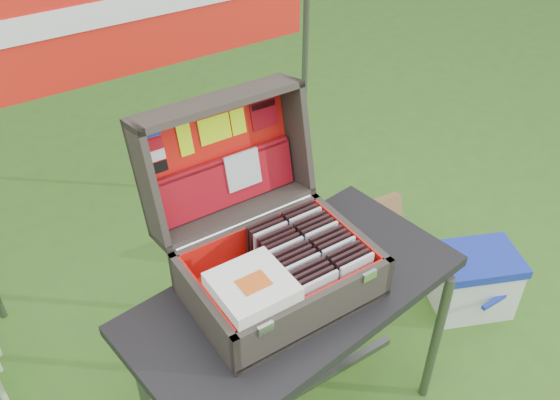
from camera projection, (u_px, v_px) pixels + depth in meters
ground at (285, 400)px, 2.41m from camera, size 80.00×80.00×0.00m
table at (293, 357)px, 2.16m from camera, size 1.19×0.71×0.70m
table_top at (295, 294)px, 1.95m from camera, size 1.19×0.71×0.04m
table_leg_fr at (436, 341)px, 2.24m from camera, size 0.04×0.04×0.66m
table_leg_bl at (141, 382)px, 2.10m from camera, size 0.04×0.04×0.66m
table_leg_br at (361, 272)px, 2.53m from camera, size 0.04×0.04×0.66m
table_brace at (293, 395)px, 2.30m from camera, size 0.97×0.03×0.03m
suitcase at (270, 218)px, 1.81m from camera, size 0.58×0.57×0.54m
suitcase_base_bottom at (281, 290)px, 1.93m from camera, size 0.58×0.41×0.02m
suitcase_base_wall_front at (317, 314)px, 1.76m from camera, size 0.58×0.02×0.15m
suitcase_base_wall_back at (249, 241)px, 2.02m from camera, size 0.58×0.02×0.15m
suitcase_base_wall_left at (203, 311)px, 1.77m from camera, size 0.02×0.41×0.15m
suitcase_base_wall_right at (349, 243)px, 2.01m from camera, size 0.02×0.41×0.15m
suitcase_liner_floor at (281, 286)px, 1.92m from camera, size 0.53×0.37×0.01m
suitcase_latch_left at (266, 328)px, 1.63m from camera, size 0.05×0.01×0.03m
suitcase_latch_right at (369, 276)px, 1.79m from camera, size 0.05×0.01×0.03m
suitcase_hinge at (247, 222)px, 1.98m from camera, size 0.52×0.02×0.02m
suitcase_lid_back at (217, 154)px, 2.00m from camera, size 0.58×0.11×0.41m
suitcase_lid_rim_far at (216, 102)px, 1.86m from camera, size 0.58×0.16×0.06m
suitcase_lid_rim_near at (235, 211)px, 2.03m from camera, size 0.58×0.16×0.06m
suitcase_lid_rim_left at (147, 187)px, 1.82m from camera, size 0.02×0.24×0.44m
suitcase_lid_rim_right at (295, 135)px, 2.07m from camera, size 0.02×0.24×0.44m
suitcase_lid_liner at (219, 155)px, 1.98m from camera, size 0.53×0.08×0.36m
suitcase_liner_wall_front at (314, 308)px, 1.76m from camera, size 0.53×0.01×0.13m
suitcase_liner_wall_back at (251, 241)px, 2.00m from camera, size 0.53×0.01×0.13m
suitcase_liner_wall_left at (207, 307)px, 1.77m from camera, size 0.01×0.37×0.13m
suitcase_liner_wall_right at (346, 242)px, 2.00m from camera, size 0.01×0.37×0.13m
suitcase_lid_pocket at (226, 182)px, 2.01m from camera, size 0.51×0.07×0.17m
suitcase_pocket_edge at (223, 161)px, 1.97m from camera, size 0.50×0.02×0.02m
suitcase_pocket_cd at (243, 170)px, 2.01m from camera, size 0.13×0.04×0.13m
lid_sticker_cc_a at (151, 132)px, 1.82m from camera, size 0.06×0.01×0.03m
lid_sticker_cc_b at (154, 144)px, 1.84m from camera, size 0.06×0.01×0.03m
lid_sticker_cc_c at (157, 156)px, 1.86m from camera, size 0.06×0.01×0.03m
lid_sticker_cc_d at (159, 167)px, 1.87m from camera, size 0.06×0.01×0.03m
lid_card_neon_tall at (185, 139)px, 1.89m from camera, size 0.05×0.03×0.11m
lid_card_neon_main at (215, 129)px, 1.94m from camera, size 0.11×0.02×0.09m
lid_card_neon_small at (238, 122)px, 1.98m from camera, size 0.05×0.02×0.09m
lid_sticker_band at (264, 113)px, 2.02m from camera, size 0.10×0.03×0.10m
lid_sticker_band_bar at (263, 105)px, 2.01m from camera, size 0.09×0.01×0.02m
cd_left_0 at (320, 296)px, 1.78m from camera, size 0.13×0.01×0.15m
cd_left_1 at (315, 291)px, 1.80m from camera, size 0.13×0.01×0.15m
cd_left_2 at (311, 287)px, 1.81m from camera, size 0.13×0.01×0.15m
cd_left_3 at (306, 282)px, 1.83m from camera, size 0.13×0.01×0.15m
cd_left_4 at (302, 278)px, 1.84m from camera, size 0.13×0.01×0.15m
cd_left_5 at (298, 273)px, 1.86m from camera, size 0.13×0.01×0.15m
cd_left_6 at (294, 269)px, 1.87m from camera, size 0.13×0.01×0.15m
cd_left_7 at (290, 265)px, 1.89m from camera, size 0.13×0.01×0.15m
cd_left_8 at (286, 261)px, 1.90m from camera, size 0.13×0.01×0.15m
cd_left_9 at (282, 257)px, 1.92m from camera, size 0.13×0.01×0.15m
cd_left_10 at (278, 253)px, 1.93m from camera, size 0.13×0.01×0.15m
cd_left_11 at (275, 249)px, 1.95m from camera, size 0.13×0.01×0.15m
cd_left_12 at (271, 245)px, 1.96m from camera, size 0.13×0.01×0.15m
cd_left_13 at (267, 241)px, 1.98m from camera, size 0.13×0.01×0.15m
cd_left_14 at (264, 238)px, 1.99m from camera, size 0.13×0.01×0.15m
cd_right_0 at (356, 278)px, 1.84m from camera, size 0.13×0.01×0.15m
cd_right_1 at (351, 273)px, 1.86m from camera, size 0.13×0.01×0.15m
cd_right_2 at (347, 269)px, 1.87m from camera, size 0.13×0.01×0.15m
cd_right_3 at (342, 265)px, 1.89m from camera, size 0.13×0.01×0.15m
cd_right_4 at (338, 261)px, 1.90m from camera, size 0.13×0.01×0.15m
cd_right_5 at (333, 257)px, 1.92m from camera, size 0.13×0.01×0.15m
cd_right_6 at (329, 253)px, 1.93m from camera, size 0.13×0.01×0.15m
cd_right_7 at (325, 249)px, 1.95m from camera, size 0.13×0.01×0.15m
cd_right_8 at (321, 245)px, 1.96m from camera, size 0.13×0.01×0.15m
cd_right_9 at (317, 241)px, 1.98m from camera, size 0.13×0.01×0.15m
cd_right_10 at (313, 238)px, 1.99m from camera, size 0.13×0.01×0.15m
cd_right_11 at (309, 234)px, 2.01m from camera, size 0.13×0.01×0.15m
cd_right_12 at (305, 230)px, 2.02m from camera, size 0.13×0.01×0.15m
cd_right_13 at (301, 227)px, 2.04m from camera, size 0.13×0.01×0.15m
cd_right_14 at (298, 223)px, 2.05m from camera, size 0.13×0.01×0.15m
songbook_0 at (252, 291)px, 1.72m from camera, size 0.22×0.22×0.00m
songbook_1 at (252, 290)px, 1.72m from camera, size 0.22×0.22×0.00m
songbook_2 at (252, 289)px, 1.72m from camera, size 0.22×0.22×0.00m
songbook_3 at (252, 288)px, 1.71m from camera, size 0.22×0.22×0.00m
songbook_4 at (252, 286)px, 1.71m from camera, size 0.22×0.22×0.00m
songbook_5 at (252, 285)px, 1.71m from camera, size 0.22×0.22×0.00m
songbook_6 at (252, 284)px, 1.70m from camera, size 0.22×0.22×0.00m
songbook_7 at (252, 283)px, 1.70m from camera, size 0.22×0.22×0.00m
songbook_8 at (252, 281)px, 1.70m from camera, size 0.22×0.22×0.00m
songbook_graphic at (254, 283)px, 1.69m from camera, size 0.09×0.07×0.00m
cooler at (474, 281)px, 2.73m from camera, size 0.44×0.39×0.32m
cooler_body at (473, 284)px, 2.75m from camera, size 0.41×0.37×0.27m
cooler_lid at (480, 259)px, 2.65m from camera, size 0.44×0.39×0.04m
cooler_handle at (499, 298)px, 2.63m from camera, size 0.21×0.02×0.02m
chair_leg_fr at (5, 398)px, 2.16m from camera, size 0.02×0.02×0.46m
cardboard_box at (372, 237)px, 2.94m from camera, size 0.36×0.19×0.37m
banner_post_right at (305, 62)px, 3.00m from camera, size 0.03×0.03×1.70m
banner at (134, 7)px, 2.35m from camera, size 1.60×0.02×0.55m
banner_text at (135, 7)px, 2.34m from camera, size 1.20×0.00×0.10m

